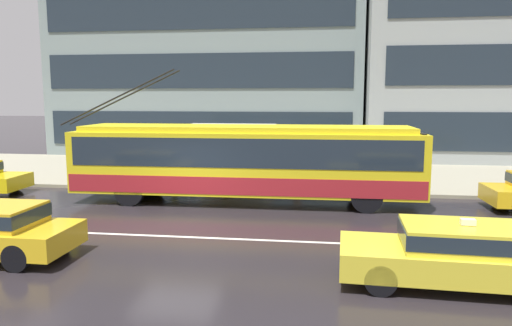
% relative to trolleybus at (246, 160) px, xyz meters
% --- Properties ---
extents(ground_plane, '(160.00, 160.00, 0.00)m').
position_rel_trolleybus_xyz_m(ground_plane, '(-1.60, -3.38, -1.54)').
color(ground_plane, '#252125').
extents(sidewalk_slab, '(80.00, 10.00, 0.14)m').
position_rel_trolleybus_xyz_m(sidewalk_slab, '(-1.60, 6.60, -1.47)').
color(sidewalk_slab, gray).
rests_on(sidewalk_slab, ground_plane).
extents(lane_centre_line, '(72.00, 0.14, 0.01)m').
position_rel_trolleybus_xyz_m(lane_centre_line, '(-1.60, -4.58, -1.53)').
color(lane_centre_line, silver).
rests_on(lane_centre_line, ground_plane).
extents(trolleybus, '(13.05, 2.61, 4.79)m').
position_rel_trolleybus_xyz_m(trolleybus, '(0.00, 0.00, 0.00)').
color(trolleybus, yellow).
rests_on(trolleybus, ground_plane).
extents(taxi_oncoming_far, '(4.66, 1.96, 1.39)m').
position_rel_trolleybus_xyz_m(taxi_oncoming_far, '(5.48, -7.12, -0.84)').
color(taxi_oncoming_far, yellow).
rests_on(taxi_oncoming_far, ground_plane).
extents(bus_shelter, '(3.78, 1.69, 2.49)m').
position_rel_trolleybus_xyz_m(bus_shelter, '(-1.20, 3.69, 0.47)').
color(bus_shelter, gray).
rests_on(bus_shelter, sidewalk_slab).
extents(pedestrian_at_shelter, '(0.51, 0.51, 1.63)m').
position_rel_trolleybus_xyz_m(pedestrian_at_shelter, '(-4.16, 4.53, -0.43)').
color(pedestrian_at_shelter, black).
rests_on(pedestrian_at_shelter, sidewalk_slab).
extents(pedestrian_approaching_curb, '(0.42, 0.42, 1.65)m').
position_rel_trolleybus_xyz_m(pedestrian_approaching_curb, '(1.72, 2.72, -0.43)').
color(pedestrian_approaching_curb, '#4F403C').
rests_on(pedestrian_approaching_curb, sidewalk_slab).
extents(pedestrian_walking_past, '(1.53, 1.53, 1.97)m').
position_rel_trolleybus_xyz_m(pedestrian_walking_past, '(-1.62, 4.17, 0.22)').
color(pedestrian_walking_past, '#52503C').
rests_on(pedestrian_walking_past, sidewalk_slab).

